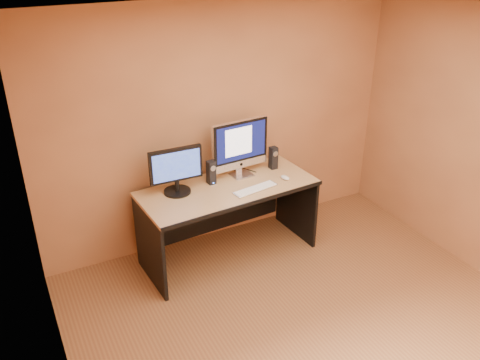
# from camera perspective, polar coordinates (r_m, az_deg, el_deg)

# --- Properties ---
(floor) EXTENTS (4.00, 4.00, 0.00)m
(floor) POSITION_cam_1_polar(r_m,az_deg,el_deg) (4.63, 9.36, -17.37)
(floor) COLOR brown
(floor) RESTS_ON ground
(walls) EXTENTS (4.00, 4.00, 2.60)m
(walls) POSITION_cam_1_polar(r_m,az_deg,el_deg) (3.85, 10.78, -3.29)
(walls) COLOR #A66C43
(walls) RESTS_ON ground
(ceiling) EXTENTS (4.00, 4.00, 0.00)m
(ceiling) POSITION_cam_1_polar(r_m,az_deg,el_deg) (3.40, 12.70, 16.06)
(ceiling) COLOR white
(ceiling) RESTS_ON walls
(desk) EXTENTS (1.84, 0.90, 0.83)m
(desk) POSITION_cam_1_polar(r_m,az_deg,el_deg) (5.33, -1.30, -4.72)
(desk) COLOR tan
(desk) RESTS_ON ground
(imac) EXTENTS (0.65, 0.28, 0.61)m
(imac) POSITION_cam_1_polar(r_m,az_deg,el_deg) (5.23, 0.19, 3.54)
(imac) COLOR silver
(imac) RESTS_ON desk
(second_monitor) EXTENTS (0.54, 0.28, 0.47)m
(second_monitor) POSITION_cam_1_polar(r_m,az_deg,el_deg) (4.95, -7.19, 1.01)
(second_monitor) COLOR black
(second_monitor) RESTS_ON desk
(speaker_left) EXTENTS (0.08, 0.09, 0.25)m
(speaker_left) POSITION_cam_1_polar(r_m,az_deg,el_deg) (5.15, -3.26, 0.86)
(speaker_left) COLOR black
(speaker_left) RESTS_ON desk
(speaker_right) EXTENTS (0.08, 0.08, 0.25)m
(speaker_right) POSITION_cam_1_polar(r_m,az_deg,el_deg) (5.48, 3.76, 2.51)
(speaker_right) COLOR black
(speaker_right) RESTS_ON desk
(keyboard) EXTENTS (0.50, 0.20, 0.02)m
(keyboard) POSITION_cam_1_polar(r_m,az_deg,el_deg) (5.06, 1.76, -1.01)
(keyboard) COLOR silver
(keyboard) RESTS_ON desk
(mouse) EXTENTS (0.08, 0.12, 0.04)m
(mouse) POSITION_cam_1_polar(r_m,az_deg,el_deg) (5.28, 5.09, 0.28)
(mouse) COLOR silver
(mouse) RESTS_ON desk
(cable_a) EXTENTS (0.12, 0.22, 0.01)m
(cable_a) POSITION_cam_1_polar(r_m,az_deg,el_deg) (5.48, 0.75, 1.22)
(cable_a) COLOR black
(cable_a) RESTS_ON desk
(cable_b) EXTENTS (0.07, 0.20, 0.01)m
(cable_b) POSITION_cam_1_polar(r_m,az_deg,el_deg) (5.47, -0.64, 1.18)
(cable_b) COLOR black
(cable_b) RESTS_ON desk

